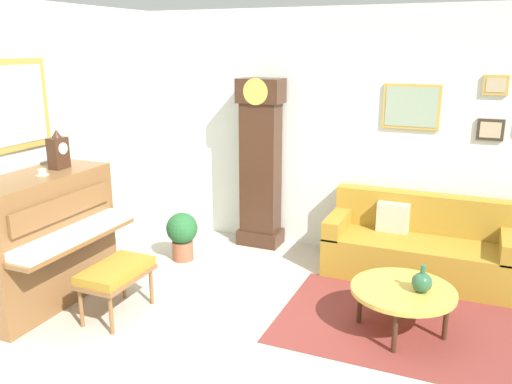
{
  "coord_description": "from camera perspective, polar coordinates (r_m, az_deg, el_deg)",
  "views": [
    {
      "loc": [
        1.44,
        -3.54,
        2.38
      ],
      "look_at": [
        -0.49,
        1.0,
        1.01
      ],
      "focal_mm": 36.97,
      "sensor_mm": 36.0,
      "label": 1
    }
  ],
  "objects": [
    {
      "name": "piano_bench",
      "position": [
        4.95,
        -14.92,
        -8.53
      ],
      "size": [
        0.42,
        0.7,
        0.48
      ],
      "color": "brown",
      "rests_on": "ground_plane"
    },
    {
      "name": "grandfather_clock",
      "position": [
        6.33,
        0.5,
        2.62
      ],
      "size": [
        0.52,
        0.34,
        2.03
      ],
      "color": "#3D2316",
      "rests_on": "ground_plane"
    },
    {
      "name": "ground_plane",
      "position": [
        4.53,
        0.82,
        -16.9
      ],
      "size": [
        6.4,
        6.0,
        0.1
      ],
      "primitive_type": "cube",
      "color": "#B2A899"
    },
    {
      "name": "mantel_clock",
      "position": [
        5.37,
        -20.61,
        4.18
      ],
      "size": [
        0.13,
        0.18,
        0.38
      ],
      "color": "#3D2316",
      "rests_on": "piano"
    },
    {
      "name": "couch",
      "position": [
        5.9,
        17.14,
        -5.7
      ],
      "size": [
        1.9,
        0.8,
        0.84
      ],
      "color": "olive",
      "rests_on": "ground_plane"
    },
    {
      "name": "teacup",
      "position": [
        5.16,
        -22.14,
        1.93
      ],
      "size": [
        0.12,
        0.12,
        0.06
      ],
      "color": "beige",
      "rests_on": "piano"
    },
    {
      "name": "area_rug",
      "position": [
        4.95,
        15.27,
        -13.71
      ],
      "size": [
        2.1,
        1.5,
        0.01
      ],
      "primitive_type": "cube",
      "color": "maroon",
      "rests_on": "ground_plane"
    },
    {
      "name": "green_jug",
      "position": [
        4.64,
        17.52,
        -9.29
      ],
      "size": [
        0.17,
        0.17,
        0.24
      ],
      "color": "#234C33",
      "rests_on": "coffee_table"
    },
    {
      "name": "wall_back",
      "position": [
        6.18,
        9.53,
        6.26
      ],
      "size": [
        5.3,
        0.13,
        2.8
      ],
      "color": "silver",
      "rests_on": "ground_plane"
    },
    {
      "name": "piano",
      "position": [
        5.35,
        -22.19,
        -4.77
      ],
      "size": [
        0.87,
        1.44,
        1.24
      ],
      "color": "brown",
      "rests_on": "ground_plane"
    },
    {
      "name": "wall_left",
      "position": [
        5.46,
        -25.33,
        3.81
      ],
      "size": [
        0.13,
        4.9,
        2.8
      ],
      "color": "silver",
      "rests_on": "ground_plane"
    },
    {
      "name": "potted_plant",
      "position": [
        6.07,
        -8.0,
        -4.41
      ],
      "size": [
        0.36,
        0.36,
        0.56
      ],
      "color": "#935138",
      "rests_on": "ground_plane"
    },
    {
      "name": "coffee_table",
      "position": [
        4.7,
        15.63,
        -10.33
      ],
      "size": [
        0.88,
        0.88,
        0.4
      ],
      "color": "gold",
      "rests_on": "ground_plane"
    }
  ]
}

